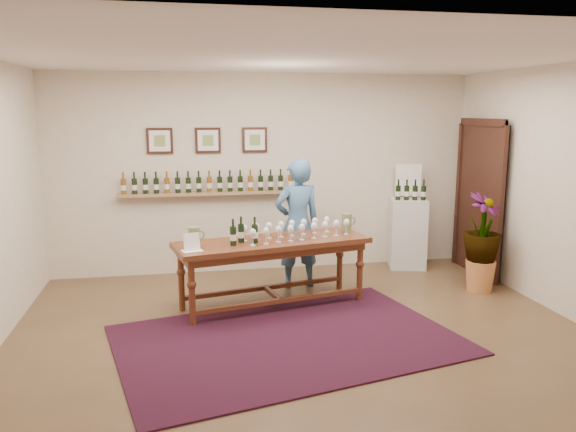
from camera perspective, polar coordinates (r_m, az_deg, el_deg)
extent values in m
plane|color=brown|center=(5.97, 1.50, -11.85)|extent=(6.00, 6.00, 0.00)
plane|color=beige|center=(8.02, -2.33, 4.33)|extent=(6.00, 0.00, 6.00)
plane|color=beige|center=(3.25, 11.24, -5.46)|extent=(6.00, 0.00, 6.00)
plane|color=beige|center=(6.89, 26.75, 2.12)|extent=(0.00, 5.00, 5.00)
plane|color=white|center=(5.54, 1.65, 15.97)|extent=(6.00, 6.00, 0.00)
cube|color=tan|center=(7.89, -7.97, 2.29)|extent=(2.50, 0.16, 0.04)
cube|color=black|center=(8.30, 19.09, 1.52)|extent=(0.10, 1.00, 2.10)
cube|color=black|center=(8.27, 18.79, 1.51)|extent=(0.04, 1.12, 2.22)
cube|color=black|center=(7.87, -12.91, 7.45)|extent=(0.35, 0.03, 0.35)
cube|color=white|center=(7.85, -12.91, 7.45)|extent=(0.28, 0.01, 0.28)
cube|color=#7C984C|center=(7.85, -12.91, 7.45)|extent=(0.15, 0.00, 0.15)
cube|color=black|center=(7.88, -8.14, 7.62)|extent=(0.35, 0.03, 0.35)
cube|color=white|center=(7.86, -8.13, 7.61)|extent=(0.28, 0.01, 0.28)
cube|color=#7C984C|center=(7.86, -8.13, 7.61)|extent=(0.15, 0.00, 0.15)
cube|color=black|center=(7.94, -3.41, 7.73)|extent=(0.35, 0.03, 0.35)
cube|color=white|center=(7.92, -3.39, 7.72)|extent=(0.28, 0.01, 0.28)
cube|color=#7C984C|center=(7.92, -3.38, 7.72)|extent=(0.15, 0.00, 0.15)
cube|color=#4F0E13|center=(5.80, -0.01, -12.47)|extent=(3.73, 2.89, 0.02)
cube|color=#4F2813|center=(6.55, -1.58, -2.70)|extent=(2.37, 1.18, 0.06)
cube|color=#4F2813|center=(6.57, -1.57, -3.32)|extent=(2.22, 1.03, 0.10)
cylinder|color=#4F2813|center=(6.13, -9.74, -7.72)|extent=(0.09, 0.09, 0.74)
cylinder|color=#4F2813|center=(6.87, 7.30, -5.62)|extent=(0.09, 0.09, 0.74)
cylinder|color=#4F2813|center=(6.61, -10.78, -6.38)|extent=(0.09, 0.09, 0.74)
cylinder|color=#4F2813|center=(7.30, 5.26, -4.59)|extent=(0.09, 0.09, 0.74)
cube|color=#4F2813|center=(6.50, -0.71, -8.59)|extent=(2.03, 0.48, 0.05)
cube|color=#4F2813|center=(6.95, -2.33, -7.29)|extent=(2.03, 0.48, 0.05)
cube|color=#4F2813|center=(6.72, -1.55, -7.92)|extent=(0.16, 0.51, 0.05)
cube|color=white|center=(6.12, -9.76, -2.60)|extent=(0.25, 0.20, 0.19)
cube|color=silver|center=(8.45, 12.04, -1.72)|extent=(0.62, 0.62, 1.01)
cube|color=white|center=(8.49, 12.12, 3.60)|extent=(0.37, 0.12, 0.52)
cone|color=#C97D43|center=(7.65, 18.91, -5.75)|extent=(0.38, 0.38, 0.40)
imported|color=#193E1C|center=(7.51, 19.16, -1.75)|extent=(0.81, 0.81, 0.69)
imported|color=#3E6892|center=(7.27, 0.96, -0.80)|extent=(0.66, 0.48, 1.68)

